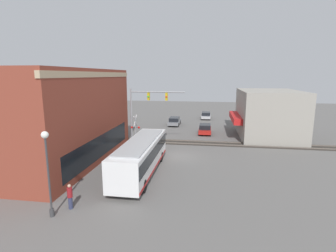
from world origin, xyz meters
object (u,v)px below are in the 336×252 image
(parked_car_silver, at_px, (206,116))
(pedestrian_at_crossing, at_px, (145,138))
(streetlamp, at_px, (48,167))
(crossing_signal, at_px, (135,127))
(parked_car_red, at_px, (205,129))
(pedestrian_by_lamp, at_px, (70,196))
(city_bus, at_px, (141,155))
(parked_car_grey, at_px, (174,121))

(parked_car_silver, height_order, pedestrian_at_crossing, pedestrian_at_crossing)
(streetlamp, bearing_deg, crossing_signal, -2.06)
(parked_car_red, relative_size, pedestrian_by_lamp, 2.51)
(crossing_signal, bearing_deg, city_bus, -161.40)
(pedestrian_at_crossing, relative_size, pedestrian_by_lamp, 1.09)
(parked_car_silver, distance_m, pedestrian_at_crossing, 22.86)
(parked_car_red, height_order, pedestrian_by_lamp, pedestrian_by_lamp)
(parked_car_red, bearing_deg, streetlamp, 160.16)
(parked_car_grey, bearing_deg, streetlamp, 173.31)
(streetlamp, xyz_separation_m, parked_car_grey, (31.27, -3.67, -2.58))
(parked_car_grey, bearing_deg, parked_car_red, -138.71)
(parked_car_red, height_order, pedestrian_at_crossing, pedestrian_at_crossing)
(parked_car_red, xyz_separation_m, parked_car_silver, (13.86, 0.00, -0.03))
(parked_car_red, bearing_deg, parked_car_grey, 41.29)
(parked_car_red, bearing_deg, pedestrian_by_lamp, 160.72)
(pedestrian_at_crossing, bearing_deg, pedestrian_by_lamp, 176.37)
(crossing_signal, bearing_deg, parked_car_grey, -12.12)
(parked_car_red, height_order, parked_car_silver, parked_car_red)
(streetlamp, bearing_deg, pedestrian_at_crossing, -5.56)
(parked_car_grey, relative_size, pedestrian_at_crossing, 2.55)
(parked_car_red, distance_m, parked_car_grey, 8.18)
(pedestrian_at_crossing, bearing_deg, parked_car_silver, -18.83)
(crossing_signal, relative_size, parked_car_grey, 0.80)
(parked_car_grey, xyz_separation_m, parked_car_silver, (7.71, -5.40, -0.01))
(crossing_signal, bearing_deg, pedestrian_at_crossing, -75.21)
(parked_car_silver, relative_size, pedestrian_at_crossing, 2.51)
(city_bus, xyz_separation_m, crossing_signal, (9.07, 3.05, 0.62))
(streetlamp, relative_size, parked_car_silver, 1.16)
(city_bus, xyz_separation_m, pedestrian_by_lamp, (-6.91, 3.01, -0.80))
(city_bus, relative_size, crossing_signal, 2.96)
(pedestrian_at_crossing, bearing_deg, parked_car_grey, -8.09)
(city_bus, height_order, crossing_signal, crossing_signal)
(parked_car_silver, relative_size, pedestrian_by_lamp, 2.73)
(parked_car_red, distance_m, pedestrian_by_lamp, 25.47)
(pedestrian_at_crossing, xyz_separation_m, pedestrian_by_lamp, (-16.26, 1.03, -0.09))
(crossing_signal, relative_size, pedestrian_at_crossing, 2.04)
(parked_car_grey, distance_m, pedestrian_at_crossing, 14.07)
(crossing_signal, relative_size, pedestrian_by_lamp, 2.23)
(crossing_signal, distance_m, parked_car_red, 11.79)
(streetlamp, xyz_separation_m, parked_car_red, (25.12, -9.07, -2.56))
(city_bus, relative_size, parked_car_grey, 2.37)
(crossing_signal, relative_size, streetlamp, 0.70)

